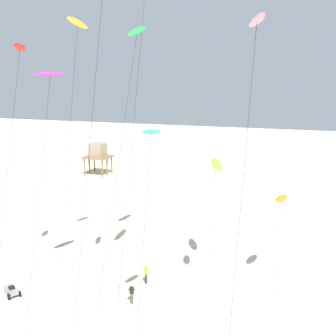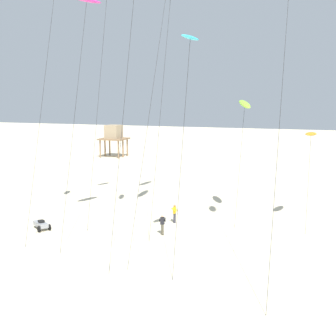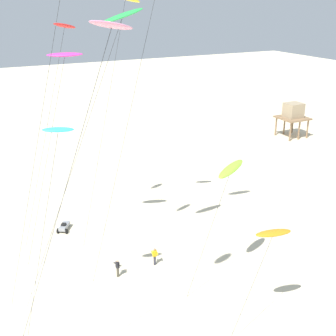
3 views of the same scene
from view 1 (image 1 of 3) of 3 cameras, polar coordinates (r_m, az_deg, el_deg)
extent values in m
cylinder|color=#262626|center=(34.20, -4.80, 2.45)|extent=(0.15, 6.81, 24.94)
ellipsoid|color=#8CD833|center=(38.88, 6.37, 0.45)|extent=(1.98, 3.14, 1.08)
cylinder|color=#262626|center=(38.58, 5.62, -7.75)|extent=(0.09, 3.66, 10.25)
cylinder|color=#262626|center=(28.26, -10.55, -1.18)|extent=(0.14, 6.15, 23.56)
ellipsoid|color=green|center=(33.49, -4.08, 17.43)|extent=(0.84, 3.29, 1.31)
cylinder|color=#262626|center=(30.24, -6.94, -2.48)|extent=(0.19, 8.85, 21.22)
ellipsoid|color=pink|center=(26.96, 11.56, 18.43)|extent=(1.67, 2.79, 0.84)
cylinder|color=#262626|center=(24.10, 9.37, -6.41)|extent=(0.17, 7.88, 21.16)
ellipsoid|color=#D8339E|center=(33.59, -15.16, 11.76)|extent=(1.70, 3.00, 0.46)
cylinder|color=#262626|center=(32.84, -16.62, -4.55)|extent=(0.12, 4.91, 18.11)
ellipsoid|color=yellow|center=(39.15, -11.75, 18.11)|extent=(1.15, 2.61, 1.08)
cylinder|color=#262626|center=(37.32, -13.00, 0.96)|extent=(0.12, 5.24, 22.35)
ellipsoid|color=red|center=(36.35, -18.81, 14.71)|extent=(1.59, 2.40, 0.86)
cylinder|color=#262626|center=(35.04, -20.39, -2.05)|extent=(0.13, 5.56, 20.14)
ellipsoid|color=#33BFE0|center=(26.83, -2.18, 4.76)|extent=(1.05, 2.05, 0.43)
cylinder|color=#262626|center=(27.21, -3.36, -11.39)|extent=(0.09, 3.53, 14.66)
ellipsoid|color=orange|center=(38.23, 14.65, -3.88)|extent=(1.21, 2.70, 0.41)
cylinder|color=#262626|center=(38.04, 14.17, -10.33)|extent=(0.08, 3.15, 7.80)
cylinder|color=#33333D|center=(39.95, -2.88, -14.28)|extent=(0.22, 0.22, 0.88)
cube|color=gold|center=(39.63, -2.89, -13.33)|extent=(0.20, 0.34, 0.58)
sphere|color=#9E7051|center=(39.46, -2.90, -12.81)|extent=(0.20, 0.20, 0.20)
cylinder|color=gold|center=(39.79, -2.77, -13.14)|extent=(0.50, 0.09, 0.39)
cylinder|color=gold|center=(39.43, -3.01, -13.40)|extent=(0.50, 0.09, 0.39)
cylinder|color=#4C4738|center=(36.94, -4.76, -16.64)|extent=(0.22, 0.22, 0.88)
cube|color=black|center=(36.60, -4.78, -15.63)|extent=(0.38, 0.29, 0.58)
sphere|color=tan|center=(36.41, -4.79, -15.08)|extent=(0.20, 0.20, 0.20)
cylinder|color=black|center=(36.60, -5.14, -15.55)|extent=(0.23, 0.51, 0.39)
cylinder|color=black|center=(36.55, -4.43, -15.58)|extent=(0.23, 0.51, 0.39)
cylinder|color=#846647|center=(81.49, -10.87, 0.11)|extent=(0.28, 0.28, 3.23)
cylinder|color=#846647|center=(79.74, -8.58, -0.07)|extent=(0.28, 0.28, 3.23)
cylinder|color=#846647|center=(84.68, -9.61, 0.60)|extent=(0.28, 0.28, 3.23)
cylinder|color=#846647|center=(82.99, -7.38, 0.44)|extent=(0.28, 0.28, 3.23)
cylinder|color=#846647|center=(83.08, -10.22, 0.36)|extent=(0.28, 0.28, 3.23)
cylinder|color=#846647|center=(81.36, -7.96, 0.19)|extent=(0.28, 0.28, 3.23)
cube|color=#846647|center=(81.87, -9.15, 1.46)|extent=(4.60, 4.67, 0.24)
cube|color=#9E896B|center=(81.64, -9.18, 2.38)|extent=(2.53, 2.80, 2.42)
cube|color=gray|center=(40.31, -19.82, -14.78)|extent=(1.81, 1.51, 0.36)
cube|color=black|center=(40.05, -19.78, -14.50)|extent=(0.61, 0.61, 0.20)
cylinder|color=black|center=(41.08, -20.17, -14.55)|extent=(0.50, 0.38, 0.52)
cylinder|color=black|center=(39.65, -20.11, -15.55)|extent=(0.50, 0.38, 0.52)
cylinder|color=black|center=(39.88, -18.82, -15.29)|extent=(0.50, 0.38, 0.52)
camera|label=2|loc=(7.81, -117.81, -72.43)|focal=47.94mm
camera|label=3|loc=(25.94, 63.67, 15.24)|focal=47.09mm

